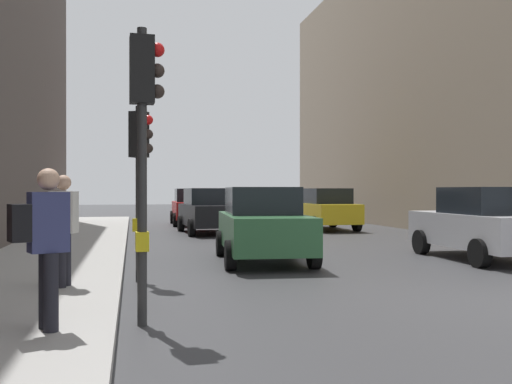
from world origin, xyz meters
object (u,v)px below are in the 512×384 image
object	(u,v)px
car_dark_suv	(209,211)
car_silver_hatchback	(483,224)
pedestrian_with_grey_backpack	(44,239)
car_white_compact	(291,206)
car_red_sedan	(193,207)
traffic_light_near_right	(140,161)
car_yellow_taxi	(325,209)
traffic_light_near_left	(144,121)
car_green_estate	(263,224)
pedestrian_with_black_backpack	(61,223)

from	to	relation	value
car_dark_suv	car_silver_hatchback	world-z (taller)	same
pedestrian_with_grey_backpack	car_white_compact	bearing A→B (deg)	67.72
car_red_sedan	traffic_light_near_right	bearing A→B (deg)	-99.08
car_white_compact	car_red_sedan	size ratio (longest dim) A/B	1.02
car_yellow_taxi	car_white_compact	bearing A→B (deg)	89.03
car_red_sedan	pedestrian_with_grey_backpack	bearing A→B (deg)	-100.21
traffic_light_near_left	car_silver_hatchback	xyz separation A→B (m)	(8.16, 5.04, -1.68)
traffic_light_near_right	pedestrian_with_grey_backpack	bearing A→B (deg)	-104.77
traffic_light_near_right	car_silver_hatchback	world-z (taller)	traffic_light_near_right
car_dark_suv	traffic_light_near_right	bearing A→B (deg)	-103.64
traffic_light_near_right	car_red_sedan	xyz separation A→B (m)	(2.72, 17.02, -1.35)
car_green_estate	car_dark_suv	world-z (taller)	same
car_silver_hatchback	pedestrian_with_grey_backpack	world-z (taller)	pedestrian_with_grey_backpack
car_green_estate	pedestrian_with_grey_backpack	world-z (taller)	pedestrian_with_grey_backpack
traffic_light_near_right	car_yellow_taxi	distance (m)	14.72
traffic_light_near_left	pedestrian_with_black_backpack	xyz separation A→B (m)	(-1.25, 2.24, -1.39)
car_silver_hatchback	traffic_light_near_left	bearing A→B (deg)	-148.29
pedestrian_with_grey_backpack	car_dark_suv	bearing A→B (deg)	76.06
car_yellow_taxi	pedestrian_with_black_backpack	size ratio (longest dim) A/B	2.39
car_green_estate	pedestrian_with_black_backpack	distance (m)	5.51
car_green_estate	car_yellow_taxi	bearing A→B (deg)	63.21
car_yellow_taxi	pedestrian_with_grey_backpack	bearing A→B (deg)	-118.56
car_silver_hatchback	car_yellow_taxi	size ratio (longest dim) A/B	1.00
car_white_compact	car_silver_hatchback	world-z (taller)	same
pedestrian_with_grey_backpack	pedestrian_with_black_backpack	distance (m)	2.92
car_dark_suv	pedestrian_with_grey_backpack	bearing A→B (deg)	-103.94
car_white_compact	pedestrian_with_black_backpack	size ratio (longest dim) A/B	2.43
car_green_estate	car_red_sedan	distance (m)	14.57
traffic_light_near_right	car_silver_hatchback	bearing A→B (deg)	11.21
car_silver_hatchback	pedestrian_with_black_backpack	xyz separation A→B (m)	(-9.41, -2.80, 0.29)
traffic_light_near_left	pedestrian_with_black_backpack	bearing A→B (deg)	119.25
car_silver_hatchback	car_red_sedan	bearing A→B (deg)	109.44
car_green_estate	pedestrian_with_grey_backpack	size ratio (longest dim) A/B	2.45
car_green_estate	traffic_light_near_left	bearing A→B (deg)	-116.08
traffic_light_near_right	pedestrian_with_grey_backpack	xyz separation A→B (m)	(-1.08, -4.10, -1.07)
traffic_light_near_left	car_dark_suv	size ratio (longest dim) A/B	0.86
pedestrian_with_black_backpack	car_dark_suv	bearing A→B (deg)	72.30
traffic_light_near_left	pedestrian_with_grey_backpack	xyz separation A→B (m)	(-1.08, -0.68, -1.39)
traffic_light_near_right	car_silver_hatchback	size ratio (longest dim) A/B	0.76
car_green_estate	car_yellow_taxi	size ratio (longest dim) A/B	1.02
car_green_estate	pedestrian_with_grey_backpack	distance (m)	7.66
pedestrian_with_black_backpack	car_white_compact	bearing A→B (deg)	64.32
traffic_light_near_left	car_red_sedan	bearing A→B (deg)	82.42
traffic_light_near_left	car_yellow_taxi	xyz separation A→B (m)	(7.88, 15.78, -1.68)
car_white_compact	pedestrian_with_grey_backpack	xyz separation A→B (m)	(-9.05, -22.10, 0.29)
car_dark_suv	car_yellow_taxi	world-z (taller)	same
traffic_light_near_right	car_white_compact	xyz separation A→B (m)	(7.97, 18.00, -1.35)
car_dark_suv	car_silver_hatchback	bearing A→B (deg)	-61.20
pedestrian_with_grey_backpack	car_red_sedan	bearing A→B (deg)	79.79
traffic_light_near_right	pedestrian_with_black_backpack	size ratio (longest dim) A/B	1.83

